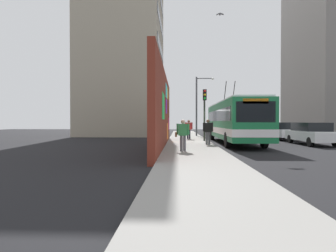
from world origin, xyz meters
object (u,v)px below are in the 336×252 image
at_px(city_bus, 233,120).
at_px(parked_car_red, 247,128).
at_px(street_lamp, 199,102).
at_px(traffic_light, 205,106).
at_px(parked_car_dark_gray, 261,129).
at_px(pedestrian_at_curb, 208,130).
at_px(parked_car_white, 311,133).
at_px(parked_car_silver, 282,131).
at_px(pedestrian_near_wall, 183,133).
at_px(pedestrian_midblock, 189,128).

height_order(city_bus, parked_car_red, city_bus).
bearing_deg(street_lamp, traffic_light, 179.06).
xyz_separation_m(parked_car_dark_gray, pedestrian_at_curb, (-13.51, 7.44, 0.27)).
bearing_deg(traffic_light, parked_car_white, -102.32).
bearing_deg(traffic_light, parked_car_silver, -61.88).
xyz_separation_m(parked_car_dark_gray, traffic_light, (-10.14, 7.35, 2.02)).
relative_size(city_bus, street_lamp, 1.93).
height_order(parked_car_dark_gray, street_lamp, street_lamp).
xyz_separation_m(parked_car_red, pedestrian_near_wall, (-23.92, 9.15, 0.24)).
relative_size(parked_car_dark_gray, traffic_light, 1.13).
relative_size(city_bus, pedestrian_at_curb, 7.41).
xyz_separation_m(traffic_light, street_lamp, (8.13, -0.13, 0.93)).
height_order(parked_car_white, pedestrian_midblock, pedestrian_midblock).
height_order(city_bus, street_lamp, street_lamp).
xyz_separation_m(pedestrian_at_curb, traffic_light, (3.37, -0.09, 1.75)).
xyz_separation_m(parked_car_silver, pedestrian_at_curb, (-7.30, 7.44, 0.27)).
relative_size(parked_car_red, pedestrian_midblock, 2.60).
height_order(parked_car_dark_gray, pedestrian_midblock, pedestrian_midblock).
bearing_deg(city_bus, parked_car_red, -17.21).
height_order(pedestrian_midblock, traffic_light, traffic_light).
bearing_deg(parked_car_dark_gray, city_bus, 153.69).
bearing_deg(pedestrian_near_wall, city_bus, -28.95).
distance_m(parked_car_silver, traffic_light, 8.58).
relative_size(parked_car_dark_gray, pedestrian_at_curb, 2.79).
height_order(parked_car_silver, pedestrian_near_wall, pedestrian_near_wall).
distance_m(parked_car_dark_gray, parked_car_red, 6.27).
bearing_deg(parked_car_red, street_lamp, 138.93).
xyz_separation_m(city_bus, pedestrian_midblock, (2.74, 3.29, -0.63)).
height_order(parked_car_silver, parked_car_red, same).
height_order(pedestrian_midblock, street_lamp, street_lamp).
bearing_deg(traffic_light, pedestrian_near_wall, 166.53).
bearing_deg(city_bus, parked_car_silver, -50.41).
bearing_deg(pedestrian_near_wall, traffic_light, -13.47).
relative_size(parked_car_silver, pedestrian_midblock, 2.94).
bearing_deg(parked_car_dark_gray, parked_car_red, -0.00).
distance_m(parked_car_white, pedestrian_midblock, 9.38).
bearing_deg(traffic_light, city_bus, -99.84).
bearing_deg(parked_car_dark_gray, pedestrian_near_wall, 152.61).
height_order(traffic_light, street_lamp, street_lamp).
bearing_deg(traffic_light, parked_car_red, -24.13).
bearing_deg(pedestrian_near_wall, parked_car_white, -57.16).
distance_m(city_bus, parked_car_red, 17.59).
relative_size(parked_car_dark_gray, parked_car_red, 1.07).
bearing_deg(parked_car_dark_gray, traffic_light, 144.07).
bearing_deg(pedestrian_near_wall, street_lamp, -7.04).
height_order(city_bus, traffic_light, city_bus).
distance_m(parked_car_dark_gray, street_lamp, 8.06).
distance_m(city_bus, parked_car_silver, 6.81).
distance_m(parked_car_dark_gray, pedestrian_midblock, 11.52).
distance_m(traffic_light, street_lamp, 8.18).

